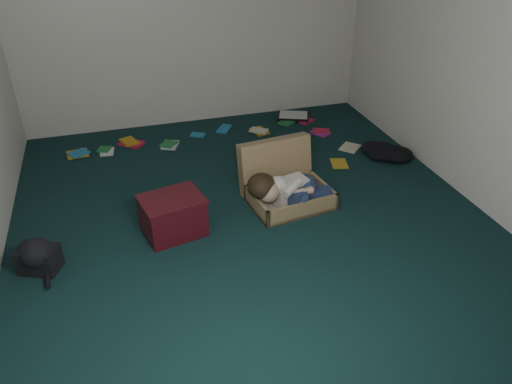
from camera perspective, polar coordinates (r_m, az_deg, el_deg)
floor at (r=4.34m, az=-0.58°, el=-2.96°), size 4.50×4.50×0.00m
wall_back at (r=5.89m, az=-7.22°, el=19.92°), size 4.50×0.00×4.50m
wall_front at (r=1.93m, az=18.55°, el=-6.97°), size 4.50×0.00×4.50m
wall_right at (r=4.70m, az=24.26°, el=14.62°), size 0.00×4.50×4.50m
suitcase at (r=4.55m, az=3.19°, el=1.02°), size 0.78×0.76×0.51m
person at (r=4.37m, az=3.67°, el=0.32°), size 0.77×0.37×0.32m
maroon_bin at (r=4.12m, az=-9.45°, el=-2.68°), size 0.56×0.48×0.34m
backpack at (r=4.06m, az=-23.60°, el=-6.95°), size 0.44×0.40×0.21m
clothing_pile at (r=5.47m, az=14.75°, el=4.44°), size 0.47×0.41×0.13m
paper_tray at (r=6.28m, az=4.29°, el=8.60°), size 0.46×0.41×0.05m
book_scatter at (r=5.69m, az=-2.19°, el=6.00°), size 3.06×1.42×0.02m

